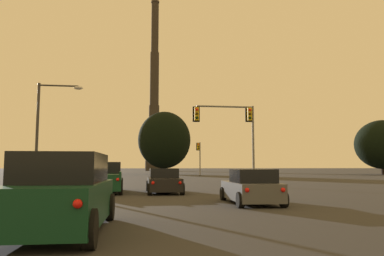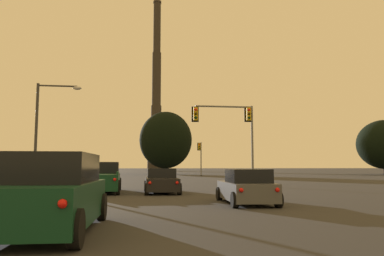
% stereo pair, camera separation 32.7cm
% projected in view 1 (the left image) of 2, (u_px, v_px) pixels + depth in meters
% --- Properties ---
extents(hatchback_right_lane_second, '(2.00, 4.15, 1.44)m').
position_uv_depth(hatchback_right_lane_second, '(251.00, 188.00, 15.59)').
color(hatchback_right_lane_second, '#4C4F54').
rests_on(hatchback_right_lane_second, ground_plane).
extents(pickup_truck_left_lane_front, '(2.38, 5.57, 1.82)m').
position_uv_depth(pickup_truck_left_lane_front, '(105.00, 179.00, 22.58)').
color(pickup_truck_left_lane_front, '#0F3823').
rests_on(pickup_truck_left_lane_front, ground_plane).
extents(suv_left_lane_third, '(2.19, 4.94, 1.86)m').
position_uv_depth(suv_left_lane_third, '(63.00, 194.00, 8.87)').
color(suv_left_lane_third, '#0F3823').
rests_on(suv_left_lane_third, ground_plane).
extents(sedan_center_lane_front, '(1.99, 4.71, 1.43)m').
position_uv_depth(sedan_center_lane_front, '(164.00, 181.00, 22.10)').
color(sedan_center_lane_front, black).
rests_on(sedan_center_lane_front, ground_plane).
extents(traffic_light_overhead_right, '(5.12, 0.50, 6.44)m').
position_uv_depth(traffic_light_overhead_right, '(234.00, 124.00, 30.08)').
color(traffic_light_overhead_right, slate).
rests_on(traffic_light_overhead_right, ground_plane).
extents(traffic_light_far_right, '(0.78, 0.50, 5.41)m').
position_uv_depth(traffic_light_far_right, '(199.00, 154.00, 60.31)').
color(traffic_light_far_right, slate).
rests_on(traffic_light_far_right, ground_plane).
extents(street_lamp, '(3.17, 0.36, 7.53)m').
position_uv_depth(street_lamp, '(45.00, 122.00, 26.73)').
color(street_lamp, '#38383A').
rests_on(street_lamp, ground_plane).
extents(smokestack, '(5.86, 5.86, 61.82)m').
position_uv_depth(smokestack, '(154.00, 103.00, 133.08)').
color(smokestack, '#2B2722').
rests_on(smokestack, ground_plane).
extents(treeline_left_mid, '(10.56, 9.50, 10.35)m').
position_uv_depth(treeline_left_mid, '(383.00, 145.00, 71.07)').
color(treeline_left_mid, black).
rests_on(treeline_left_mid, ground_plane).
extents(treeline_far_right, '(10.24, 9.21, 12.24)m').
position_uv_depth(treeline_far_right, '(164.00, 140.00, 73.06)').
color(treeline_far_right, black).
rests_on(treeline_far_right, ground_plane).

